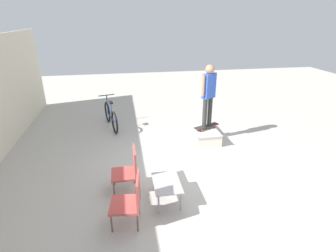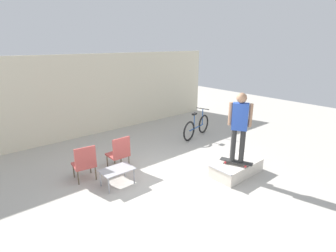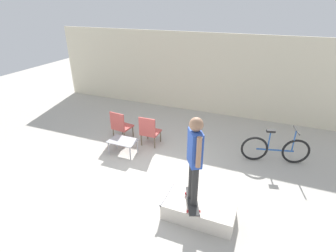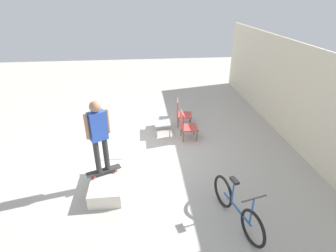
# 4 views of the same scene
# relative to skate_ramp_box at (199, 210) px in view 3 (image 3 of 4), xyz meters

# --- Properties ---
(ground_plane) EXTENTS (24.00, 24.00, 0.00)m
(ground_plane) POSITION_rel_skate_ramp_box_xyz_m (-1.76, 0.72, -0.18)
(ground_plane) COLOR #B7B2A8
(house_wall_back) EXTENTS (12.00, 0.06, 3.00)m
(house_wall_back) POSITION_rel_skate_ramp_box_xyz_m (-1.76, 5.51, 1.32)
(house_wall_back) COLOR beige
(house_wall_back) RESTS_ON ground_plane
(skate_ramp_box) EXTENTS (1.45, 0.73, 0.37)m
(skate_ramp_box) POSITION_rel_skate_ramp_box_xyz_m (0.00, 0.00, 0.00)
(skate_ramp_box) COLOR silver
(skate_ramp_box) RESTS_ON ground_plane
(skateboard_on_ramp) EXTENTS (0.51, 0.84, 0.07)m
(skateboard_on_ramp) POSITION_rel_skate_ramp_box_xyz_m (-0.13, -0.07, 0.26)
(skateboard_on_ramp) COLOR #2D2D2D
(skateboard_on_ramp) RESTS_ON skate_ramp_box
(person_skater) EXTENTS (0.37, 0.50, 1.79)m
(person_skater) POSITION_rel_skate_ramp_box_xyz_m (-0.13, -0.07, 1.33)
(person_skater) COLOR #2D2D2D
(person_skater) RESTS_ON skateboard_on_ramp
(coffee_table) EXTENTS (0.79, 0.53, 0.42)m
(coffee_table) POSITION_rel_skate_ramp_box_xyz_m (-2.71, 1.56, 0.19)
(coffee_table) COLOR #9E9EA3
(coffee_table) RESTS_ON ground_plane
(patio_chair_left) EXTENTS (0.58, 0.58, 0.95)m
(patio_chair_left) POSITION_rel_skate_ramp_box_xyz_m (-3.21, 2.28, 0.33)
(patio_chair_left) COLOR brown
(patio_chair_left) RESTS_ON ground_plane
(patio_chair_right) EXTENTS (0.52, 0.52, 0.95)m
(patio_chair_right) POSITION_rel_skate_ramp_box_xyz_m (-2.21, 2.28, 0.33)
(patio_chair_right) COLOR brown
(patio_chair_right) RESTS_ON ground_plane
(bicycle) EXTENTS (1.76, 0.61, 1.01)m
(bicycle) POSITION_rel_skate_ramp_box_xyz_m (1.33, 2.74, 0.21)
(bicycle) COLOR black
(bicycle) RESTS_ON ground_plane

